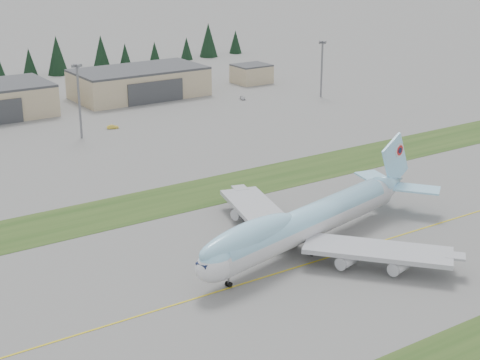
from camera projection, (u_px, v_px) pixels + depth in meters
ground at (285, 271)px, 135.71m from camera, size 7000.00×7000.00×0.00m
grass_strip_far at (168, 200)px, 171.05m from camera, size 400.00×18.00×0.08m
taxiway_line_main at (285, 271)px, 135.71m from camera, size 400.00×0.40×0.02m
boeing_747_freighter at (306, 222)px, 142.86m from camera, size 66.84×56.10×17.55m
hangar_right at (139, 82)px, 275.46m from camera, size 48.00×26.60×10.80m
control_shed at (252, 74)px, 300.87m from camera, size 14.00×12.00×7.60m
floodlight_masts at (27, 91)px, 211.84m from camera, size 204.70×7.23×24.84m
service_vehicle_b at (113, 129)px, 232.56m from camera, size 3.88×2.30×1.21m
service_vehicle_c at (243, 100)px, 272.38m from camera, size 2.52×3.90×1.05m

